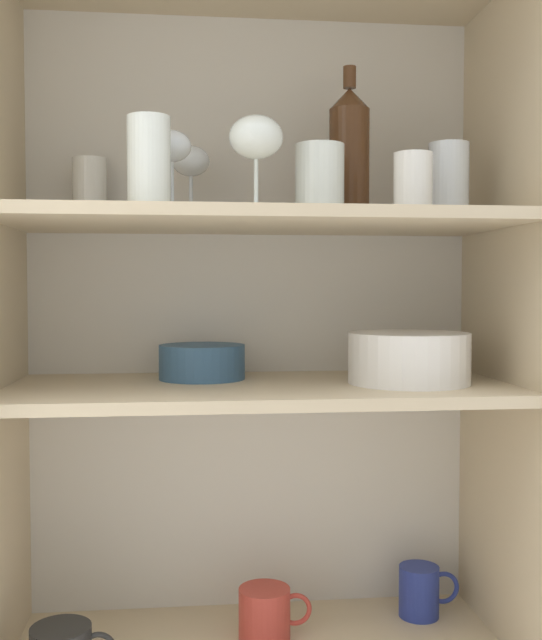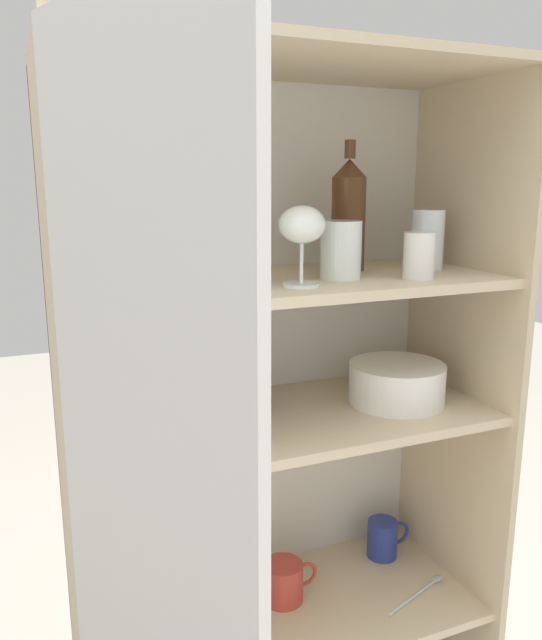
{
  "view_description": "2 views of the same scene",
  "coord_description": "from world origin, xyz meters",
  "px_view_note": "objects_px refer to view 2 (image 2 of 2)",
  "views": [
    {
      "loc": [
        -0.12,
        -1.11,
        0.98
      ],
      "look_at": [
        0.02,
        0.21,
        0.92
      ],
      "focal_mm": 42.0,
      "sensor_mm": 36.0,
      "label": 1
    },
    {
      "loc": [
        -0.51,
        -0.94,
        1.3
      ],
      "look_at": [
        -0.04,
        0.18,
        1.02
      ],
      "focal_mm": 35.0,
      "sensor_mm": 36.0,
      "label": 2
    }
  ],
  "objects_px": {
    "wine_bottle": "(348,214)",
    "mixing_bowl_large": "(229,394)",
    "plate_stack_white": "(397,383)",
    "coffee_mug_primary": "(284,581)"
  },
  "relations": [
    {
      "from": "wine_bottle",
      "to": "coffee_mug_primary",
      "type": "relative_size",
      "value": 2.05
    },
    {
      "from": "wine_bottle",
      "to": "mixing_bowl_large",
      "type": "height_order",
      "value": "wine_bottle"
    },
    {
      "from": "wine_bottle",
      "to": "plate_stack_white",
      "type": "xyz_separation_m",
      "value": [
        0.09,
        -0.08,
        -0.37
      ]
    },
    {
      "from": "plate_stack_white",
      "to": "mixing_bowl_large",
      "type": "bearing_deg",
      "value": 164.32
    },
    {
      "from": "plate_stack_white",
      "to": "coffee_mug_primary",
      "type": "xyz_separation_m",
      "value": [
        -0.25,
        0.06,
        -0.47
      ]
    },
    {
      "from": "wine_bottle",
      "to": "plate_stack_white",
      "type": "height_order",
      "value": "wine_bottle"
    },
    {
      "from": "wine_bottle",
      "to": "plate_stack_white",
      "type": "relative_size",
      "value": 1.3
    },
    {
      "from": "coffee_mug_primary",
      "to": "mixing_bowl_large",
      "type": "bearing_deg",
      "value": 159.39
    },
    {
      "from": "mixing_bowl_large",
      "to": "coffee_mug_primary",
      "type": "distance_m",
      "value": 0.48
    },
    {
      "from": "mixing_bowl_large",
      "to": "plate_stack_white",
      "type": "bearing_deg",
      "value": -15.68
    }
  ]
}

